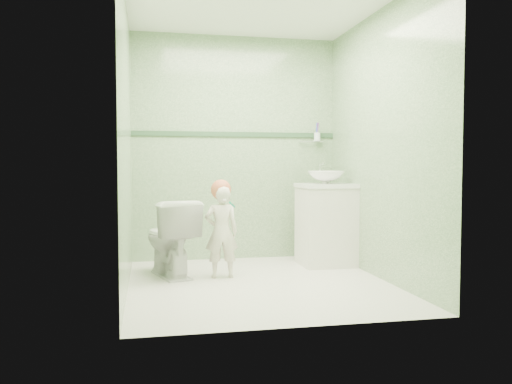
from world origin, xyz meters
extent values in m
plane|color=beige|center=(0.00, 0.00, 0.00)|extent=(2.50, 2.50, 0.00)
cube|color=gray|center=(0.00, 1.25, 1.20)|extent=(2.20, 0.04, 2.40)
cube|color=gray|center=(0.00, -1.25, 1.20)|extent=(2.20, 0.04, 2.40)
cube|color=gray|center=(-1.10, 0.00, 1.20)|extent=(0.04, 2.50, 2.40)
cube|color=gray|center=(1.10, 0.00, 1.20)|extent=(0.04, 2.50, 2.40)
plane|color=white|center=(0.00, 0.00, 2.40)|extent=(2.50, 2.50, 0.00)
cube|color=#305134|center=(0.00, 1.24, 1.35)|extent=(2.20, 0.02, 0.05)
cube|color=white|center=(0.84, 0.70, 0.40)|extent=(0.52, 0.50, 0.80)
cube|color=white|center=(0.84, 0.70, 0.81)|extent=(0.54, 0.52, 0.04)
imported|color=white|center=(0.84, 0.70, 0.89)|extent=(0.37, 0.37, 0.13)
cylinder|color=silver|center=(0.84, 0.90, 0.95)|extent=(0.03, 0.03, 0.18)
cylinder|color=silver|center=(0.84, 0.85, 1.03)|extent=(0.02, 0.12, 0.02)
cylinder|color=silver|center=(0.84, 1.20, 1.28)|extent=(0.26, 0.02, 0.02)
cylinder|color=silver|center=(0.90, 1.18, 1.33)|extent=(0.07, 0.07, 0.09)
cylinder|color=#6F499E|center=(0.90, 1.18, 1.40)|extent=(0.01, 0.01, 0.17)
cylinder|color=blue|center=(0.89, 1.18, 1.40)|extent=(0.01, 0.01, 0.17)
cylinder|color=red|center=(0.91, 1.19, 1.40)|extent=(0.01, 0.01, 0.17)
cylinder|color=#6F499E|center=(0.90, 1.16, 1.40)|extent=(0.01, 0.01, 0.17)
imported|color=white|center=(-0.74, 0.46, 0.35)|extent=(0.58, 0.78, 0.70)
imported|color=beige|center=(-0.29, 0.30, 0.42)|extent=(0.31, 0.21, 0.83)
sphere|color=#B85D3B|center=(-0.29, 0.33, 0.80)|extent=(0.18, 0.18, 0.18)
cylinder|color=#087D5B|center=(-0.21, 0.17, 0.67)|extent=(0.08, 0.13, 0.06)
cube|color=white|center=(-0.27, 0.22, 0.71)|extent=(0.03, 0.03, 0.02)
camera|label=1|loc=(-0.93, -4.36, 1.01)|focal=36.78mm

